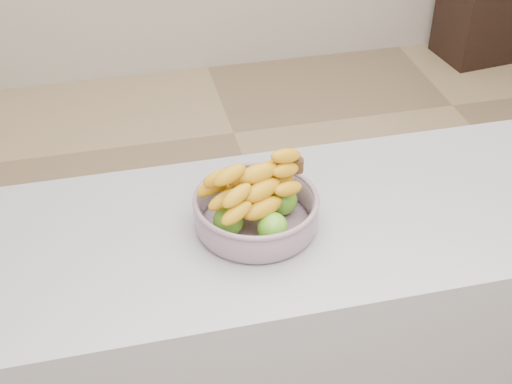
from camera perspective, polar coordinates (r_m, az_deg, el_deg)
ground at (r=2.77m, az=3.54°, el=-8.55°), size 4.00×4.00×0.00m
counter at (r=2.07m, az=8.68°, el=-11.08°), size 2.00×0.60×0.90m
fruit_bowl at (r=1.64m, az=-0.01°, el=-1.26°), size 0.29×0.29×0.17m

